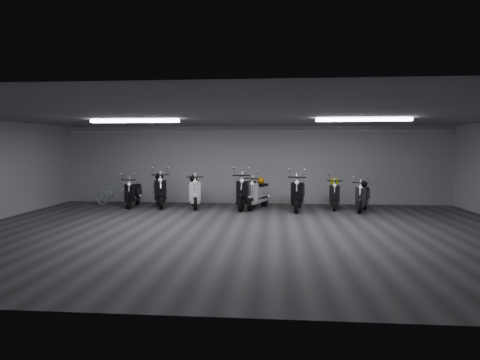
# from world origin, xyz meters

# --- Properties ---
(floor) EXTENTS (14.00, 10.00, 0.01)m
(floor) POSITION_xyz_m (0.00, 0.00, -0.01)
(floor) COLOR #39393C
(floor) RESTS_ON ground
(ceiling) EXTENTS (14.00, 10.00, 0.01)m
(ceiling) POSITION_xyz_m (0.00, 0.00, 2.80)
(ceiling) COLOR slate
(ceiling) RESTS_ON ground
(back_wall) EXTENTS (14.00, 0.01, 2.80)m
(back_wall) POSITION_xyz_m (0.00, 5.00, 1.40)
(back_wall) COLOR #B0B0B3
(back_wall) RESTS_ON ground
(front_wall) EXTENTS (14.00, 0.01, 2.80)m
(front_wall) POSITION_xyz_m (0.00, -5.00, 1.40)
(front_wall) COLOR #B0B0B3
(front_wall) RESTS_ON ground
(fluor_strip_left) EXTENTS (2.40, 0.18, 0.08)m
(fluor_strip_left) POSITION_xyz_m (-3.00, 1.00, 2.74)
(fluor_strip_left) COLOR white
(fluor_strip_left) RESTS_ON ceiling
(fluor_strip_right) EXTENTS (2.40, 0.18, 0.08)m
(fluor_strip_right) POSITION_xyz_m (3.00, 1.00, 2.74)
(fluor_strip_right) COLOR white
(fluor_strip_right) RESTS_ON ceiling
(conduit) EXTENTS (13.60, 0.05, 0.05)m
(conduit) POSITION_xyz_m (0.00, 4.92, 2.62)
(conduit) COLOR white
(conduit) RESTS_ON back_wall
(scooter_0) EXTENTS (0.67, 1.66, 1.21)m
(scooter_0) POSITION_xyz_m (-4.08, 3.74, 0.60)
(scooter_0) COLOR black
(scooter_0) RESTS_ON floor
(scooter_1) EXTENTS (1.20, 2.00, 1.41)m
(scooter_1) POSITION_xyz_m (-3.16, 3.84, 0.71)
(scooter_1) COLOR black
(scooter_1) RESTS_ON floor
(scooter_2) EXTENTS (1.04, 1.91, 1.35)m
(scooter_2) POSITION_xyz_m (-1.95, 3.70, 0.67)
(scooter_2) COLOR white
(scooter_2) RESTS_ON floor
(scooter_5) EXTENTS (1.01, 2.01, 1.43)m
(scooter_5) POSITION_xyz_m (-0.17, 3.60, 0.72)
(scooter_5) COLOR black
(scooter_5) RESTS_ON floor
(scooter_6) EXTENTS (1.15, 1.83, 1.29)m
(scooter_6) POSITION_xyz_m (0.20, 3.71, 0.65)
(scooter_6) COLOR silver
(scooter_6) RESTS_ON floor
(scooter_7) EXTENTS (0.87, 1.94, 1.39)m
(scooter_7) POSITION_xyz_m (1.51, 3.42, 0.70)
(scooter_7) COLOR black
(scooter_7) RESTS_ON floor
(scooter_8) EXTENTS (0.75, 1.68, 1.21)m
(scooter_8) POSITION_xyz_m (2.73, 3.87, 0.60)
(scooter_8) COLOR black
(scooter_8) RESTS_ON floor
(scooter_9) EXTENTS (1.05, 1.68, 1.19)m
(scooter_9) POSITION_xyz_m (3.54, 3.39, 0.59)
(scooter_9) COLOR black
(scooter_9) RESTS_ON floor
(bicycle) EXTENTS (1.82, 1.07, 1.11)m
(bicycle) POSITION_xyz_m (-4.78, 3.96, 0.55)
(bicycle) COLOR silver
(bicycle) RESTS_ON floor
(helmet_0) EXTENTS (0.28, 0.28, 0.28)m
(helmet_0) POSITION_xyz_m (2.76, 4.09, 0.89)
(helmet_0) COLOR #BAC80B
(helmet_0) RESTS_ON scooter_8
(helmet_1) EXTENTS (0.23, 0.23, 0.23)m
(helmet_1) POSITION_xyz_m (3.62, 3.60, 0.85)
(helmet_1) COLOR black
(helmet_1) RESTS_ON scooter_9
(helmet_2) EXTENTS (0.28, 0.28, 0.28)m
(helmet_2) POSITION_xyz_m (-3.25, 4.09, 1.02)
(helmet_2) COLOR black
(helmet_2) RESTS_ON scooter_1
(helmet_3) EXTENTS (0.24, 0.24, 0.24)m
(helmet_3) POSITION_xyz_m (0.29, 3.93, 0.92)
(helmet_3) COLOR orange
(helmet_3) RESTS_ON scooter_6
(helmet_4) EXTENTS (0.26, 0.26, 0.26)m
(helmet_4) POSITION_xyz_m (-2.02, 3.95, 0.97)
(helmet_4) COLOR black
(helmet_4) RESTS_ON scooter_2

